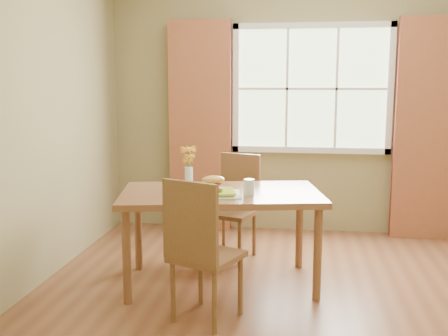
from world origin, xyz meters
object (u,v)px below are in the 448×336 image
(dining_table, at_px, (221,201))
(croissant_sandwich, at_px, (213,184))
(chair_far, at_px, (235,201))
(chair_near, at_px, (200,245))
(flower_vase, at_px, (189,162))
(water_glass, at_px, (249,188))

(dining_table, distance_m, croissant_sandwich, 0.21)
(chair_far, bearing_deg, dining_table, -73.33)
(chair_near, xyz_separation_m, chair_far, (0.06, 1.39, -0.02))
(chair_far, relative_size, flower_vase, 2.80)
(chair_near, bearing_deg, dining_table, 110.60)
(dining_table, xyz_separation_m, flower_vase, (-0.28, 0.14, 0.27))
(flower_vase, bearing_deg, dining_table, -26.35)
(croissant_sandwich, bearing_deg, dining_table, 55.30)
(chair_near, xyz_separation_m, water_glass, (0.26, 0.60, 0.27))
(chair_far, xyz_separation_m, flower_vase, (-0.31, -0.56, 0.43))
(croissant_sandwich, relative_size, water_glass, 1.70)
(flower_vase, bearing_deg, water_glass, -24.77)
(dining_table, distance_m, water_glass, 0.28)
(chair_far, xyz_separation_m, water_glass, (0.20, -0.79, 0.29))
(dining_table, height_order, chair_near, chair_near)
(chair_near, distance_m, water_glass, 0.71)
(croissant_sandwich, xyz_separation_m, flower_vase, (-0.24, 0.28, 0.12))
(chair_far, height_order, water_glass, chair_far)
(water_glass, bearing_deg, flower_vase, 155.23)
(dining_table, bearing_deg, chair_far, 77.13)
(dining_table, bearing_deg, chair_near, -103.47)
(dining_table, relative_size, chair_near, 1.71)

